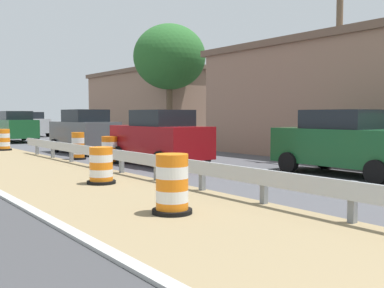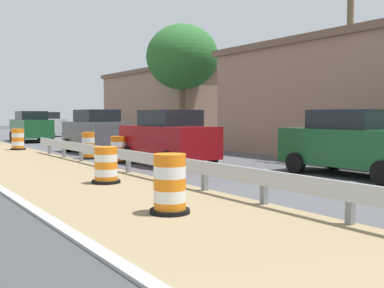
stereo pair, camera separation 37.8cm
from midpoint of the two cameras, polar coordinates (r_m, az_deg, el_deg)
traffic_barrel_close at (r=8.16m, az=-1.52°, el=-5.43°), size 0.74×0.74×1.09m
traffic_barrel_mid at (r=11.92m, az=-9.99°, el=-2.89°), size 0.75×0.75×0.96m
traffic_barrel_far at (r=16.85m, az=-8.67°, el=-0.88°), size 0.74×0.74×1.00m
traffic_barrel_farther at (r=18.57m, az=-12.47°, el=-0.35°), size 0.63×0.63×1.09m
traffic_barrel_farthest at (r=24.49m, az=-20.85°, el=0.44°), size 0.75×0.75×1.07m
car_lead_near_lane at (r=31.70m, az=-19.48°, el=2.13°), size 2.19×4.82×2.03m
car_trailing_near_lane at (r=13.92m, az=20.71°, el=0.13°), size 2.08×4.42×1.94m
car_lead_far_lane at (r=15.85m, az=-2.42°, el=0.80°), size 2.01×4.16×1.96m
car_mid_far_lane at (r=39.72m, az=-17.61°, el=2.44°), size 2.00×4.61×2.02m
car_trailing_far_lane at (r=21.39m, az=-11.66°, el=1.57°), size 2.07×4.06×2.03m
roadside_shop_far at (r=35.72m, az=-1.88°, el=5.03°), size 7.20×12.39×5.17m
utility_pole_near at (r=17.67m, az=20.00°, el=11.28°), size 0.24×1.80×8.04m
tree_roadside at (r=28.36m, az=-0.86°, el=10.96°), size 4.49×4.49×7.40m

